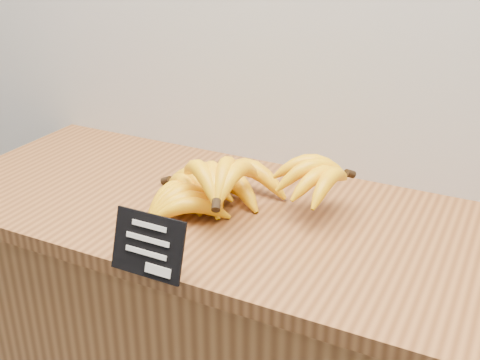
% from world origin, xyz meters
% --- Properties ---
extents(counter_top, '(1.35, 0.54, 0.03)m').
position_xyz_m(counter_top, '(0.11, 2.75, 0.92)').
color(counter_top, brown).
rests_on(counter_top, counter).
extents(chalkboard_sign, '(0.13, 0.04, 0.10)m').
position_xyz_m(chalkboard_sign, '(0.05, 2.48, 0.98)').
color(chalkboard_sign, black).
rests_on(chalkboard_sign, counter_top).
extents(banana_pile, '(0.46, 0.32, 0.12)m').
position_xyz_m(banana_pile, '(0.06, 2.76, 0.98)').
color(banana_pile, yellow).
rests_on(banana_pile, counter_top).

